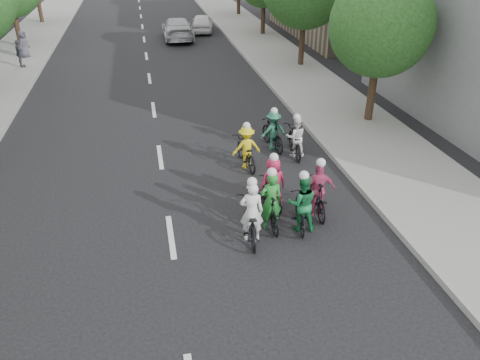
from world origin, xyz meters
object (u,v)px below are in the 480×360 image
object	(u,v)px
follow_car_trail	(202,23)
cyclist_5	(270,206)
spectator_1	(20,54)
cyclist_4	(272,188)
cyclist_3	(317,193)
cyclist_1	(301,207)
cyclist_7	(273,133)
follow_car_lead	(177,29)
cyclist_2	(246,150)
cyclist_0	(251,218)
cyclist_6	(295,140)
spectator_2	(24,44)

from	to	relation	value
follow_car_trail	cyclist_5	bearing A→B (deg)	96.00
spectator_1	cyclist_4	bearing A→B (deg)	-173.16
cyclist_3	cyclist_1	bearing A→B (deg)	46.07
cyclist_7	follow_car_lead	size ratio (longest dim) A/B	0.37
cyclist_2	follow_car_trail	xyz separation A→B (m)	(1.67, 23.20, 0.07)
follow_car_trail	cyclist_0	bearing A→B (deg)	94.74
cyclist_5	follow_car_trail	size ratio (longest dim) A/B	0.46
cyclist_0	follow_car_trail	world-z (taller)	cyclist_0
cyclist_5	follow_car_lead	bearing A→B (deg)	-90.86
cyclist_6	follow_car_trail	world-z (taller)	cyclist_6
cyclist_0	cyclist_5	world-z (taller)	cyclist_0
follow_car_lead	cyclist_1	bearing A→B (deg)	93.09
cyclist_6	cyclist_7	xyz separation A→B (m)	(-0.64, 0.67, 0.06)
cyclist_3	cyclist_4	size ratio (longest dim) A/B	1.07
spectator_1	cyclist_3	bearing A→B (deg)	-171.45
follow_car_lead	follow_car_trail	world-z (taller)	follow_car_lead
cyclist_3	cyclist_7	distance (m)	4.57
cyclist_4	follow_car_lead	xyz separation A→B (m)	(-0.64, 23.61, 0.15)
cyclist_3	follow_car_trail	bearing A→B (deg)	-86.19
cyclist_4	spectator_1	world-z (taller)	cyclist_4
cyclist_2	follow_car_lead	xyz separation A→B (m)	(-0.45, 20.95, 0.15)
cyclist_1	spectator_2	bearing A→B (deg)	-52.09
cyclist_1	cyclist_3	size ratio (longest dim) A/B	0.96
cyclist_1	cyclist_7	distance (m)	5.21
cyclist_1	cyclist_5	world-z (taller)	cyclist_5
cyclist_3	follow_car_lead	bearing A→B (deg)	-81.27
cyclist_5	cyclist_7	world-z (taller)	cyclist_5
cyclist_2	cyclist_3	distance (m)	3.60
follow_car_trail	spectator_1	world-z (taller)	spectator_1
cyclist_6	cyclist_2	bearing A→B (deg)	22.17
follow_car_lead	follow_car_trail	xyz separation A→B (m)	(2.12, 2.26, -0.08)
spectator_1	cyclist_5	bearing A→B (deg)	-175.43
follow_car_lead	cyclist_3	bearing A→B (deg)	94.75
cyclist_6	cyclist_1	bearing A→B (deg)	80.34
spectator_1	spectator_2	bearing A→B (deg)	-18.62
cyclist_5	spectator_2	distance (m)	23.00
cyclist_4	spectator_2	xyz separation A→B (m)	(-10.34, 19.68, 0.34)
cyclist_1	spectator_1	size ratio (longest dim) A/B	1.15
cyclist_5	cyclist_4	bearing A→B (deg)	-110.14
cyclist_3	cyclist_7	world-z (taller)	cyclist_3
cyclist_4	cyclist_2	bearing A→B (deg)	-91.73
cyclist_6	spectator_2	xyz separation A→B (m)	(-12.06, 16.46, 0.37)
spectator_2	follow_car_lead	bearing A→B (deg)	-49.14
cyclist_4	spectator_1	distance (m)	20.04
cyclist_2	follow_car_trail	bearing A→B (deg)	-99.72
cyclist_6	follow_car_lead	world-z (taller)	cyclist_6
cyclist_5	follow_car_trail	bearing A→B (deg)	-95.43
cyclist_5	cyclist_6	distance (m)	4.73
cyclist_3	cyclist_5	world-z (taller)	cyclist_5
spectator_1	cyclist_2	bearing A→B (deg)	-169.33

